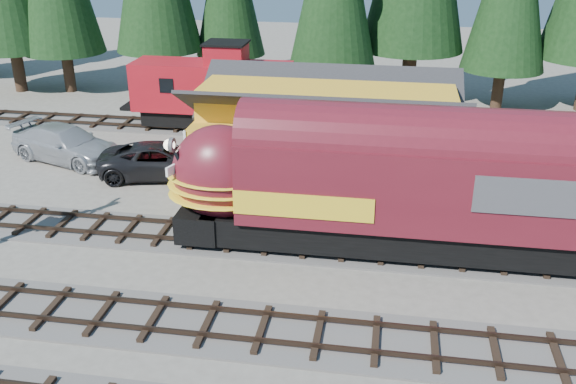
% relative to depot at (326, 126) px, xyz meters
% --- Properties ---
extents(ground, '(120.00, 120.00, 0.00)m').
position_rel_depot_xyz_m(ground, '(0.00, -10.50, -2.96)').
color(ground, '#6B665B').
rests_on(ground, ground).
extents(track_siding, '(68.00, 3.20, 0.33)m').
position_rel_depot_xyz_m(track_siding, '(10.00, -6.50, -2.90)').
color(track_siding, '#4C4947').
rests_on(track_siding, ground).
extents(track_spur, '(32.00, 3.20, 0.33)m').
position_rel_depot_xyz_m(track_spur, '(-10.00, 7.50, -2.90)').
color(track_spur, '#4C4947').
rests_on(track_spur, ground).
extents(depot, '(12.80, 7.00, 5.30)m').
position_rel_depot_xyz_m(depot, '(0.00, 0.00, 0.00)').
color(depot, gold).
rests_on(depot, ground).
extents(locomotive, '(16.67, 3.31, 4.53)m').
position_rel_depot_xyz_m(locomotive, '(2.49, -6.50, -0.33)').
color(locomotive, black).
rests_on(locomotive, ground).
extents(caboose, '(9.51, 2.76, 4.94)m').
position_rel_depot_xyz_m(caboose, '(-7.63, 7.50, -0.49)').
color(caboose, black).
rests_on(caboose, ground).
extents(pickup_truck_a, '(6.66, 4.11, 1.72)m').
position_rel_depot_xyz_m(pickup_truck_a, '(-8.22, -0.35, -2.10)').
color(pickup_truck_a, black).
rests_on(pickup_truck_a, ground).
extents(pickup_truck_b, '(6.94, 4.50, 1.87)m').
position_rel_depot_xyz_m(pickup_truck_b, '(-14.02, 0.97, -2.03)').
color(pickup_truck_b, '#A7ABAF').
rests_on(pickup_truck_b, ground).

